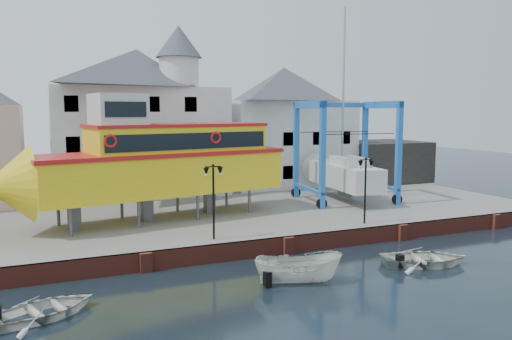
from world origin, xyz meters
name	(u,v)px	position (x,y,z in m)	size (l,w,h in m)	color
ground	(288,254)	(0.00, 0.00, 0.00)	(140.00, 140.00, 0.00)	#19262D
hardstanding	(224,210)	(0.00, 11.00, 0.50)	(44.00, 22.00, 1.00)	slate
quay_wall	(287,245)	(0.00, 0.10, 0.50)	(44.00, 0.47, 1.00)	maroon
building_white_main	(140,120)	(-4.87, 18.39, 7.34)	(14.00, 8.30, 14.00)	silver
building_white_right	(284,126)	(9.00, 19.00, 6.60)	(12.00, 8.00, 11.20)	silver
shed_dark	(380,161)	(19.00, 17.00, 3.00)	(8.00, 7.00, 4.00)	black
lamp_post_left	(213,183)	(-4.00, 1.20, 4.17)	(1.12, 0.32, 4.20)	black
lamp_post_right	(366,174)	(6.00, 1.20, 4.17)	(1.12, 0.32, 4.20)	black
tour_boat	(147,162)	(-6.47, 7.37, 4.83)	(19.13, 7.70, 8.11)	#59595E
travel_lift	(340,168)	(9.37, 9.45, 3.50)	(7.56, 10.18, 15.06)	#2277B3
motorboat_a	(298,283)	(-1.67, -4.43, 0.00)	(1.56, 4.15, 1.60)	silver
motorboat_b	(424,265)	(5.74, -4.58, 0.00)	(3.23, 4.53, 0.94)	silver
motorboat_d	(43,317)	(-12.78, -4.03, 0.00)	(2.93, 4.11, 0.85)	silver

